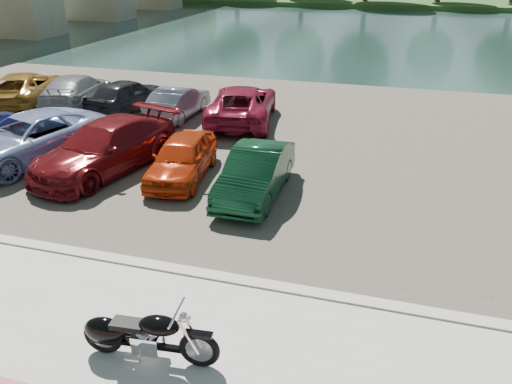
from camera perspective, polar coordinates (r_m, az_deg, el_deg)
ground at (r=8.95m, az=-5.43°, el=-17.83°), size 200.00×200.00×0.00m
kerb at (r=10.36m, az=-1.42°, el=-10.29°), size 60.00×0.30×0.14m
parking_lot at (r=18.24m, az=7.10°, el=5.77°), size 60.00×18.00×0.04m
river at (r=46.47m, az=13.40°, el=17.32°), size 120.00×40.00×0.00m
far_bank at (r=78.25m, az=15.14°, el=20.47°), size 120.00×24.00×0.60m
motorcycle at (r=8.62m, az=-13.42°, el=-15.58°), size 2.33×0.75×1.05m
car_2 at (r=17.68m, az=-24.53°, el=5.60°), size 3.92×5.84×1.49m
car_3 at (r=16.00m, az=-16.81°, el=4.94°), size 3.28×5.54×1.51m
car_4 at (r=14.99m, az=-8.46°, el=3.91°), size 1.89×3.85×1.26m
car_5 at (r=13.73m, az=-0.06°, el=2.22°), size 1.39×3.98×1.31m
car_6 at (r=24.83m, az=-24.87°, el=10.71°), size 3.98×5.59×1.42m
car_7 at (r=23.68m, az=-19.83°, el=10.88°), size 2.91×5.07×1.38m
car_8 at (r=22.29m, az=-14.56°, el=10.71°), size 2.34×4.27×1.38m
car_9 at (r=20.92m, az=-8.91°, el=10.12°), size 1.38×3.86×1.27m
car_10 at (r=20.10m, az=-1.58°, el=10.04°), size 3.26×5.54×1.45m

